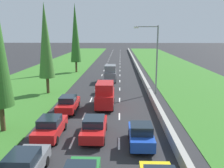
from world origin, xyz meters
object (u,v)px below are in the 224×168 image
at_px(red_van_centre_lane, 105,95).
at_px(red_sedan_left_lane, 50,127).
at_px(poplar_tree_third, 75,33).
at_px(poplar_tree_second, 45,41).
at_px(red_sedan_centre_lane, 94,127).
at_px(grey_sedan_left_lane, 24,166).
at_px(maroon_hatchback_centre_lane, 107,86).
at_px(street_light_mast, 154,55).
at_px(red_sedan_left_lane_third, 68,104).
at_px(blue_hatchback_right_lane, 141,135).
at_px(grey_van_centre_lane, 110,73).

distance_m(red_van_centre_lane, red_sedan_left_lane, 8.87).
bearing_deg(poplar_tree_third, poplar_tree_second, -91.80).
relative_size(red_sedan_left_lane, poplar_tree_third, 0.32).
bearing_deg(red_sedan_centre_lane, grey_sedan_left_lane, -119.42).
xyz_separation_m(maroon_hatchback_centre_lane, street_light_mast, (6.22, -0.45, 4.40)).
bearing_deg(maroon_hatchback_centre_lane, street_light_mast, -4.15).
bearing_deg(red_sedan_left_lane, poplar_tree_second, 107.07).
distance_m(red_sedan_left_lane, red_sedan_left_lane_third, 6.45).
relative_size(red_sedan_left_lane_third, poplar_tree_third, 0.32).
relative_size(red_sedan_left_lane_third, street_light_mast, 0.50).
bearing_deg(poplar_tree_second, blue_hatchback_right_lane, -53.74).
relative_size(grey_sedan_left_lane, grey_van_centre_lane, 0.92).
relative_size(grey_van_centre_lane, street_light_mast, 0.54).
relative_size(maroon_hatchback_centre_lane, street_light_mast, 0.43).
bearing_deg(grey_sedan_left_lane, grey_van_centre_lane, 82.72).
distance_m(red_sedan_centre_lane, red_sedan_left_lane_third, 7.24).
height_order(maroon_hatchback_centre_lane, red_sedan_left_lane_third, maroon_hatchback_centre_lane).
xyz_separation_m(maroon_hatchback_centre_lane, grey_van_centre_lane, (0.09, 7.79, 0.56)).
bearing_deg(blue_hatchback_right_lane, red_sedan_left_lane_third, 131.65).
height_order(red_sedan_left_lane_third, street_light_mast, street_light_mast).
xyz_separation_m(red_sedan_centre_lane, red_sedan_left_lane, (-3.45, -0.06, 0.00)).
distance_m(red_sedan_left_lane, poplar_tree_second, 15.99).
xyz_separation_m(grey_sedan_left_lane, blue_hatchback_right_lane, (6.81, 4.46, 0.02)).
bearing_deg(maroon_hatchback_centre_lane, grey_sedan_left_lane, -99.74).
bearing_deg(poplar_tree_third, grey_sedan_left_lane, -84.19).
bearing_deg(blue_hatchback_right_lane, poplar_tree_third, 107.55).
height_order(red_van_centre_lane, maroon_hatchback_centre_lane, red_van_centre_lane).
bearing_deg(blue_hatchback_right_lane, red_sedan_left_lane, 169.27).
xyz_separation_m(grey_sedan_left_lane, maroon_hatchback_centre_lane, (3.55, 20.71, 0.02)).
distance_m(red_sedan_centre_lane, maroon_hatchback_centre_lane, 14.87).
bearing_deg(red_sedan_left_lane, poplar_tree_third, 96.56).
xyz_separation_m(red_van_centre_lane, poplar_tree_third, (-7.55, 24.56, 6.68)).
height_order(red_sedan_centre_lane, street_light_mast, street_light_mast).
bearing_deg(grey_van_centre_lane, street_light_mast, -53.32).
distance_m(red_sedan_left_lane, maroon_hatchback_centre_lane, 15.38).
relative_size(red_van_centre_lane, poplar_tree_second, 0.41).
xyz_separation_m(grey_sedan_left_lane, poplar_tree_third, (-3.90, 38.33, 7.26)).
relative_size(red_sedan_centre_lane, street_light_mast, 0.50).
relative_size(grey_sedan_left_lane, red_sedan_left_lane, 1.00).
distance_m(blue_hatchback_right_lane, poplar_tree_third, 36.26).
bearing_deg(red_sedan_left_lane_third, poplar_tree_second, 119.88).
relative_size(red_van_centre_lane, poplar_tree_third, 0.35).
height_order(red_sedan_left_lane, poplar_tree_second, poplar_tree_second).
xyz_separation_m(poplar_tree_third, street_light_mast, (13.68, -18.08, -2.84)).
bearing_deg(red_van_centre_lane, blue_hatchback_right_lane, -71.22).
xyz_separation_m(red_sedan_left_lane, blue_hatchback_right_lane, (6.97, -1.32, 0.02)).
distance_m(blue_hatchback_right_lane, poplar_tree_second, 20.08).
bearing_deg(street_light_mast, poplar_tree_third, 127.10).
relative_size(red_sedan_left_lane, blue_hatchback_right_lane, 1.15).
bearing_deg(grey_sedan_left_lane, red_sedan_centre_lane, 60.58).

